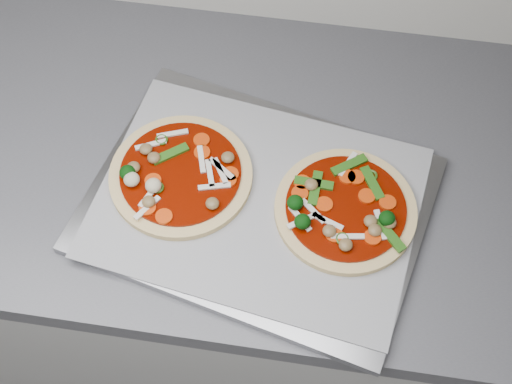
# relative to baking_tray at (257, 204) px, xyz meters

# --- Properties ---
(base_cabinet) EXTENTS (3.60, 0.60, 0.86)m
(base_cabinet) POSITION_rel_baking_tray_xyz_m (-0.53, 0.08, -0.48)
(base_cabinet) COLOR #B8B8B6
(base_cabinet) RESTS_ON ground
(baking_tray) EXTENTS (0.55, 0.46, 0.02)m
(baking_tray) POSITION_rel_baking_tray_xyz_m (0.00, 0.00, 0.00)
(baking_tray) COLOR gray
(baking_tray) RESTS_ON countertop
(parchment) EXTENTS (0.51, 0.40, 0.00)m
(parchment) POSITION_rel_baking_tray_xyz_m (0.00, 0.00, 0.01)
(parchment) COLOR gray
(parchment) RESTS_ON baking_tray
(pizza_left) EXTENTS (0.27, 0.27, 0.04)m
(pizza_left) POSITION_rel_baking_tray_xyz_m (-0.12, 0.02, 0.02)
(pizza_left) COLOR #E6D07F
(pizza_left) RESTS_ON parchment
(pizza_right) EXTENTS (0.28, 0.28, 0.04)m
(pizza_right) POSITION_rel_baking_tray_xyz_m (0.13, 0.00, 0.02)
(pizza_right) COLOR #E6D07F
(pizza_right) RESTS_ON parchment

